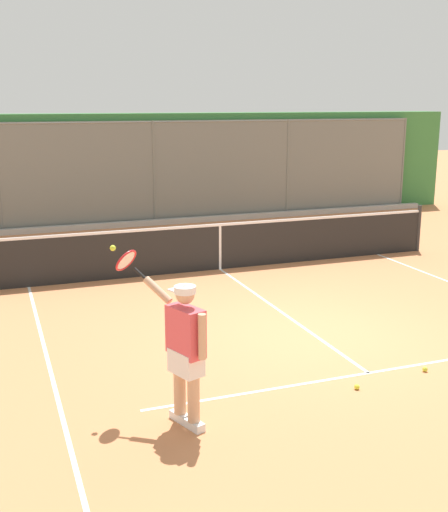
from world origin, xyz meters
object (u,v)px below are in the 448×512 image
tennis_ball_near_baseline (425,369)px  tennis_ball_by_sideline (357,387)px  tennis_ball_near_net (185,316)px  tennis_player (184,346)px

tennis_ball_near_baseline → tennis_ball_by_sideline: bearing=7.8°
tennis_ball_near_net → tennis_ball_by_sideline: (-1.17, 3.24, 0.00)m
tennis_ball_near_net → tennis_ball_near_baseline: size_ratio=1.00×
tennis_ball_by_sideline → tennis_ball_near_baseline: bearing=-172.2°
tennis_ball_near_baseline → tennis_ball_by_sideline: same height
tennis_ball_near_net → tennis_player: bearing=73.1°
tennis_ball_near_baseline → tennis_player: bearing=4.3°
tennis_player → tennis_ball_near_baseline: tennis_player is taller
tennis_ball_near_net → tennis_ball_by_sideline: size_ratio=1.00×
tennis_player → tennis_ball_near_net: tennis_player is taller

